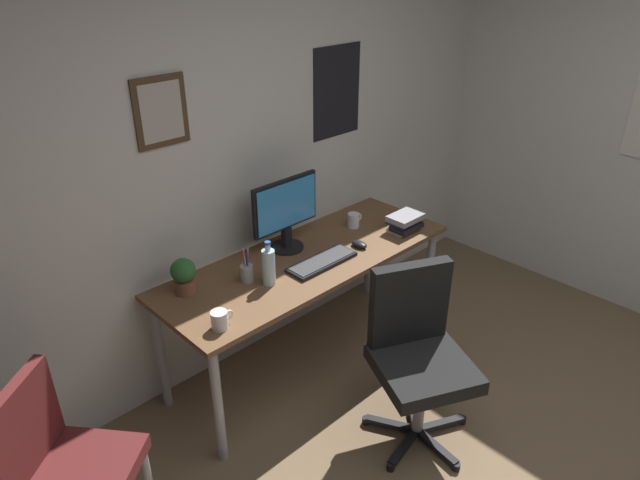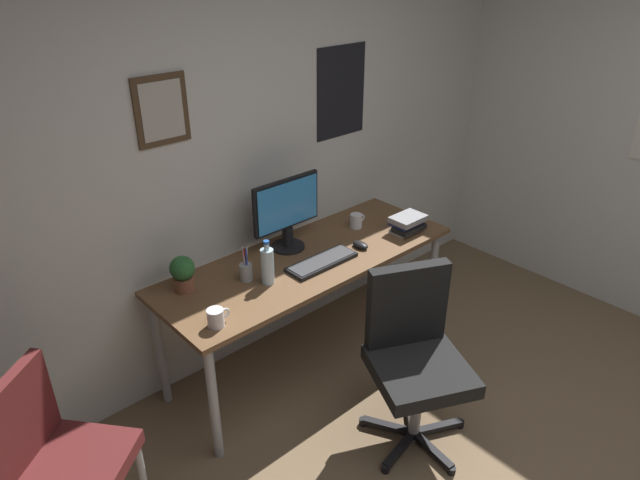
% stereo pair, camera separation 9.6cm
% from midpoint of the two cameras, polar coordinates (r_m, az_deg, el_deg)
% --- Properties ---
extents(wall_back, '(4.40, 0.10, 2.60)m').
position_cam_midpoint_polar(wall_back, '(3.30, -6.14, 9.04)').
color(wall_back, silver).
rests_on(wall_back, ground_plane).
extents(desk, '(1.83, 0.66, 0.74)m').
position_cam_midpoint_polar(desk, '(3.31, -0.33, -2.86)').
color(desk, brown).
rests_on(desk, ground_plane).
extents(office_chair, '(0.61, 0.61, 0.95)m').
position_cam_midpoint_polar(office_chair, '(2.95, 10.41, -10.87)').
color(office_chair, black).
rests_on(office_chair, ground_plane).
extents(side_chair, '(0.59, 0.59, 0.88)m').
position_cam_midpoint_polar(side_chair, '(2.67, -24.08, -19.17)').
color(side_chair, '#591E1E').
rests_on(side_chair, ground_plane).
extents(monitor, '(0.46, 0.20, 0.43)m').
position_cam_midpoint_polar(monitor, '(3.28, -2.53, 2.94)').
color(monitor, black).
rests_on(monitor, desk).
extents(keyboard, '(0.43, 0.15, 0.03)m').
position_cam_midpoint_polar(keyboard, '(3.20, 1.06, -2.22)').
color(keyboard, black).
rests_on(keyboard, desk).
extents(computer_mouse, '(0.06, 0.11, 0.04)m').
position_cam_midpoint_polar(computer_mouse, '(3.38, 4.90, -0.50)').
color(computer_mouse, black).
rests_on(computer_mouse, desk).
extents(water_bottle, '(0.07, 0.07, 0.25)m').
position_cam_midpoint_polar(water_bottle, '(2.99, -4.40, -2.59)').
color(water_bottle, silver).
rests_on(water_bottle, desk).
extents(coffee_mug_near, '(0.12, 0.08, 0.09)m').
position_cam_midpoint_polar(coffee_mug_near, '(2.73, -9.42, -7.73)').
color(coffee_mug_near, white).
rests_on(coffee_mug_near, desk).
extents(coffee_mug_far, '(0.11, 0.08, 0.09)m').
position_cam_midpoint_polar(coffee_mug_far, '(3.61, 4.44, 1.95)').
color(coffee_mug_far, white).
rests_on(coffee_mug_far, desk).
extents(potted_plant, '(0.13, 0.13, 0.20)m').
position_cam_midpoint_polar(potted_plant, '(3.00, -12.78, -3.21)').
color(potted_plant, brown).
rests_on(potted_plant, desk).
extents(pen_cup, '(0.07, 0.07, 0.20)m').
position_cam_midpoint_polar(pen_cup, '(3.05, -6.58, -3.14)').
color(pen_cup, '#9EA0A5').
rests_on(pen_cup, desk).
extents(book_stack_left, '(0.22, 0.16, 0.11)m').
position_cam_midpoint_polar(book_stack_left, '(3.58, 9.57, 1.62)').
color(book_stack_left, silver).
rests_on(book_stack_left, desk).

